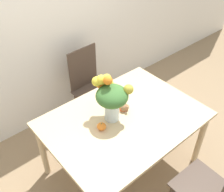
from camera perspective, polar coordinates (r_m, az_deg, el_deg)
ground_plane at (r=2.99m, az=2.26°, el=-14.91°), size 12.00×12.00×0.00m
wall_back at (r=2.98m, az=-13.95°, el=16.97°), size 8.00×0.06×2.70m
dining_table at (r=2.50m, az=2.63°, el=-6.11°), size 1.44×1.05×0.73m
flower_vase at (r=2.28m, az=-0.20°, el=-0.18°), size 0.31×0.34×0.46m
pumpkin at (r=2.31m, az=-2.30°, el=-6.63°), size 0.08×0.08×0.07m
turkey_figurine at (r=2.50m, az=2.61°, el=-2.35°), size 0.09×0.12×0.07m
dining_chair_near_window at (r=3.22m, az=-4.77°, el=2.07°), size 0.44×0.44×0.96m
dining_chair_far_side at (r=2.40m, az=20.94°, el=-18.68°), size 0.43×0.43×0.96m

